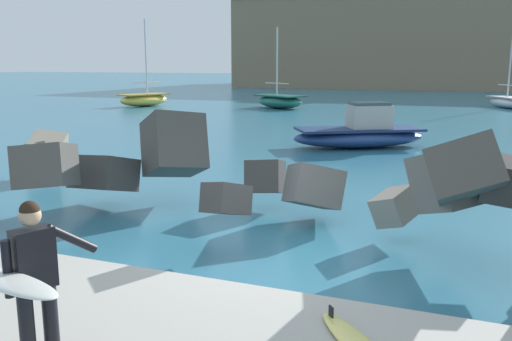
% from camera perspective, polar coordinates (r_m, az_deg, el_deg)
% --- Properties ---
extents(ground_plane, '(400.00, 400.00, 0.00)m').
position_cam_1_polar(ground_plane, '(9.57, 0.70, -8.93)').
color(ground_plane, '#2D6B84').
extents(breakwater_jetty, '(31.56, 6.79, 2.36)m').
position_cam_1_polar(breakwater_jetty, '(10.02, 7.48, -1.72)').
color(breakwater_jetty, '#3D3A38').
rests_on(breakwater_jetty, ground).
extents(surfer_with_board, '(2.06, 1.50, 1.78)m').
position_cam_1_polar(surfer_with_board, '(5.69, -23.26, -10.43)').
color(surfer_with_board, black).
rests_on(surfer_with_board, walkway_path).
extents(boat_near_left, '(5.01, 4.15, 6.12)m').
position_cam_1_polar(boat_near_left, '(41.84, 2.52, 7.37)').
color(boat_near_left, '#1E6656').
rests_on(boat_near_left, ground).
extents(boat_near_centre, '(5.70, 4.54, 1.82)m').
position_cam_1_polar(boat_near_centre, '(22.23, 11.02, 3.92)').
color(boat_near_centre, navy).
rests_on(boat_near_centre, ground).
extents(boat_mid_left, '(3.37, 4.84, 6.89)m').
position_cam_1_polar(boat_mid_left, '(44.86, -11.77, 7.41)').
color(boat_mid_left, '#EAC64C').
rests_on(boat_mid_left, ground).
extents(boat_mid_centre, '(3.68, 5.40, 7.10)m').
position_cam_1_polar(boat_mid_centre, '(46.33, 25.29, 6.62)').
color(boat_mid_centre, white).
rests_on(boat_mid_centre, ground).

